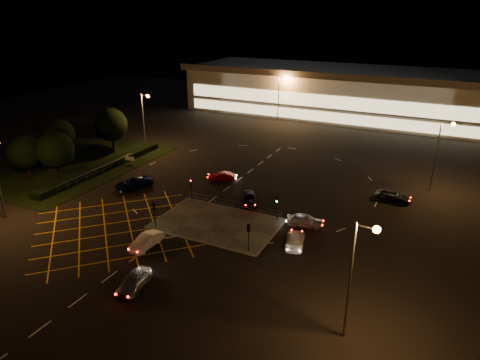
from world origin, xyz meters
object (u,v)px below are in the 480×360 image
at_px(signal_sw, 154,209).
at_px(car_near_silver, 134,281).
at_px(signal_nw, 191,186).
at_px(car_queue_white, 146,241).
at_px(car_left_blue, 134,183).
at_px(car_approach_white, 295,240).
at_px(car_right_silver, 305,220).
at_px(car_east_grey, 393,196).
at_px(signal_ne, 277,203).
at_px(signal_se, 249,232).
at_px(car_far_dkgrey, 249,198).
at_px(car_circ_red, 222,176).

bearing_deg(signal_sw, car_near_silver, 117.13).
distance_m(signal_sw, signal_nw, 7.99).
distance_m(car_queue_white, car_left_blue, 17.10).
bearing_deg(signal_nw, car_approach_white, -16.03).
relative_size(car_right_silver, car_east_grey, 0.95).
bearing_deg(signal_sw, car_left_blue, -40.15).
bearing_deg(car_left_blue, car_near_silver, -25.36).
distance_m(signal_ne, car_near_silver, 19.59).
height_order(car_near_silver, car_east_grey, car_near_silver).
bearing_deg(signal_se, car_right_silver, -113.31).
distance_m(signal_nw, signal_ne, 12.00).
height_order(signal_sw, signal_ne, same).
height_order(car_queue_white, car_east_grey, car_queue_white).
height_order(signal_se, car_far_dkgrey, signal_se).
bearing_deg(car_east_grey, signal_sw, 132.10).
distance_m(signal_se, car_near_silver, 12.44).
bearing_deg(signal_ne, car_approach_white, -49.12).
bearing_deg(signal_sw, car_circ_red, -89.76).
xyz_separation_m(car_queue_white, car_circ_red, (-1.83, 20.50, -0.07)).
height_order(signal_nw, car_approach_white, signal_nw).
bearing_deg(car_left_blue, signal_ne, 24.39).
distance_m(signal_se, car_right_silver, 8.99).
bearing_deg(signal_nw, car_queue_white, -81.67).
bearing_deg(car_east_grey, car_left_blue, 111.03).
distance_m(car_near_silver, car_approach_white, 17.41).
xyz_separation_m(car_far_dkgrey, car_approach_white, (9.07, -7.60, -0.01)).
bearing_deg(signal_sw, signal_se, -180.00).
distance_m(car_far_dkgrey, car_approach_white, 11.83).
distance_m(signal_se, signal_ne, 7.99).
relative_size(car_far_dkgrey, car_east_grey, 1.03).
relative_size(car_near_silver, car_circ_red, 1.13).
bearing_deg(car_far_dkgrey, car_left_blue, 158.74).
bearing_deg(car_east_grey, signal_ne, 137.68).
distance_m(signal_sw, car_queue_white, 4.70).
xyz_separation_m(car_queue_white, car_right_silver, (13.74, 12.15, 0.03)).
xyz_separation_m(signal_nw, car_near_silver, (5.31, -18.35, -1.61)).
relative_size(signal_sw, signal_se, 1.00).
xyz_separation_m(signal_sw, car_far_dkgrey, (6.90, 10.99, -1.68)).
xyz_separation_m(car_far_dkgrey, car_circ_red, (-6.97, 5.48, -0.04)).
bearing_deg(signal_se, car_far_dkgrey, -65.12).
height_order(car_circ_red, car_approach_white, car_approach_white).
distance_m(signal_nw, car_circ_red, 8.66).
height_order(car_near_silver, car_right_silver, car_near_silver).
xyz_separation_m(signal_se, signal_nw, (-12.00, 7.99, 0.00)).
relative_size(car_near_silver, car_right_silver, 1.02).
height_order(signal_se, car_approach_white, signal_se).
bearing_deg(car_left_blue, car_right_silver, 24.85).
height_order(signal_sw, car_left_blue, signal_sw).
relative_size(signal_sw, signal_ne, 1.00).
relative_size(car_near_silver, car_approach_white, 0.95).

